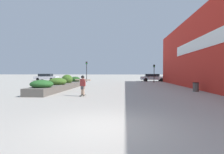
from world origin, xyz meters
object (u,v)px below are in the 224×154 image
Objects in this scene: trash_bin at (196,87)px; traffic_light_right at (154,70)px; car_leftmost at (153,77)px; traffic_light_left at (87,68)px; skateboard at (83,95)px; car_center_left at (46,77)px; skateboarder at (83,83)px.

trash_bin is 0.27× the size of traffic_light_right.
traffic_light_left is at bearing -72.69° from car_leftmost.
skateboard is 0.13× the size of car_center_left.
car_leftmost is (-0.91, 18.48, 0.36)m from trash_bin.
traffic_light_right reaches higher than car_leftmost.
traffic_light_left is at bearing 123.99° from skateboarder.
traffic_light_left reaches higher than trash_bin.
car_leftmost reaches higher than trash_bin.
skateboarder is at bearing -20.82° from car_leftmost.
skateboarder is 0.39× the size of traffic_light_left.
traffic_light_right is at bearing 88.11° from skateboarder.
trash_bin is at bearing -48.05° from traffic_light_left.
skateboarder is 23.81m from car_leftmost.
car_leftmost is (8.46, 22.25, -0.18)m from skateboarder.
skateboard is at bearing -41.10° from skateboarder.
traffic_light_right is at bearing 75.65° from car_center_left.
car_center_left reaches higher than trash_bin.
car_leftmost reaches higher than skateboard.
skateboard is at bearing -114.22° from traffic_light_right.
skateboard is 0.20× the size of traffic_light_right.
traffic_light_right reaches higher than trash_bin.
car_leftmost is 12.96m from traffic_light_left.
traffic_light_left is (-13.17, 14.66, 2.07)m from trash_bin.
skateboarder is (-0.00, 0.00, 0.88)m from skateboard.
traffic_light_left is at bearing 123.99° from skateboard.
car_leftmost is at bearing 83.93° from traffic_light_right.
trash_bin is 0.17× the size of car_leftmost.
car_leftmost is 4.73m from traffic_light_right.
skateboard is at bearing -20.82° from car_leftmost.
skateboard is 10.11m from trash_bin.
traffic_light_left reaches higher than skateboarder.
trash_bin is 14.14m from traffic_light_right.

